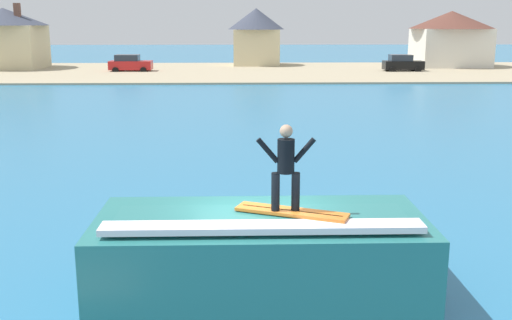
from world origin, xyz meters
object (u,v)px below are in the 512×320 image
(car_near_shore, at_px, (130,63))
(car_far_shore, at_px, (402,63))
(surfboard, at_px, (292,212))
(house_small_cottage, at_px, (256,34))
(house_with_chimney, at_px, (5,35))
(wave_crest, at_px, (261,253))
(surfer, at_px, (286,163))
(house_gabled_white, at_px, (451,36))

(car_near_shore, distance_m, car_far_shore, 28.48)
(surfboard, xyz_separation_m, house_small_cottage, (1.13, 61.74, 2.07))
(car_far_shore, distance_m, house_with_chimney, 42.95)
(wave_crest, bearing_deg, house_with_chimney, 114.35)
(car_far_shore, height_order, house_with_chimney, house_with_chimney)
(surfer, bearing_deg, wave_crest, 143.52)
(surfer, height_order, house_small_cottage, house_small_cottage)
(car_near_shore, bearing_deg, wave_crest, -77.57)
(surfer, bearing_deg, house_with_chimney, 114.60)
(surfer, relative_size, car_near_shore, 0.37)
(house_small_cottage, bearing_deg, wave_crest, -91.59)
(house_small_cottage, bearing_deg, surfboard, -91.05)
(car_far_shore, bearing_deg, house_with_chimney, 173.71)
(car_near_shore, relative_size, house_gabled_white, 0.46)
(wave_crest, relative_size, car_near_shore, 1.47)
(car_near_shore, xyz_separation_m, house_gabled_white, (35.61, 5.79, 2.64))
(surfer, distance_m, car_far_shore, 55.24)
(surfer, relative_size, house_with_chimney, 0.17)
(surfer, relative_size, house_gabled_white, 0.17)
(surfboard, relative_size, car_near_shore, 0.49)
(car_near_shore, height_order, car_far_shore, same)
(car_far_shore, distance_m, house_small_cottage, 17.76)
(surfboard, height_order, house_gabled_white, house_gabled_white)
(wave_crest, xyz_separation_m, house_with_chimney, (-25.85, 57.11, 2.95))
(wave_crest, relative_size, surfer, 3.93)
(wave_crest, distance_m, car_far_shore, 55.03)
(surfer, bearing_deg, car_near_shore, 102.82)
(car_near_shore, bearing_deg, house_with_chimney, 164.35)
(car_near_shore, height_order, house_with_chimney, house_with_chimney)
(house_with_chimney, distance_m, house_small_cottage, 27.89)
(surfboard, xyz_separation_m, car_near_shore, (-12.29, 53.49, -0.80))
(house_with_chimney, distance_m, house_gabled_white, 49.77)
(wave_crest, distance_m, car_near_shore, 54.43)
(surfboard, relative_size, house_with_chimney, 0.23)
(car_near_shore, relative_size, house_with_chimney, 0.46)
(wave_crest, distance_m, house_gabled_white, 63.66)
(car_far_shore, relative_size, house_small_cottage, 0.61)
(car_near_shore, bearing_deg, surfboard, -77.06)
(wave_crest, relative_size, house_with_chimney, 0.68)
(wave_crest, bearing_deg, house_gabled_white, 67.94)
(wave_crest, xyz_separation_m, surfboard, (0.57, -0.34, 0.94))
(surfer, xyz_separation_m, house_small_cottage, (1.25, 61.74, 1.13))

